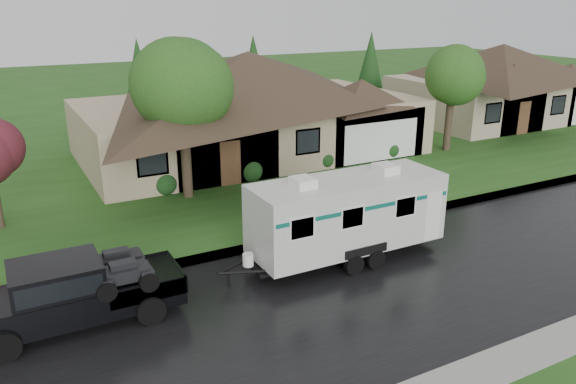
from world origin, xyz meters
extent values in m
plane|color=#214B17|center=(0.00, 0.00, 0.00)|extent=(140.00, 140.00, 0.00)
cube|color=black|center=(0.00, -2.00, 0.01)|extent=(140.00, 8.00, 0.01)
cube|color=gray|center=(0.00, 2.25, 0.07)|extent=(140.00, 0.50, 0.15)
cube|color=#214B17|center=(0.00, 15.00, 0.07)|extent=(140.00, 26.00, 0.15)
cube|color=tan|center=(2.00, 14.00, 1.65)|extent=(18.00, 10.00, 3.00)
pyramid|color=#39291F|center=(2.00, 14.00, 5.75)|extent=(19.44, 10.80, 2.60)
cube|color=tan|center=(7.40, 11.00, 1.50)|extent=(5.76, 4.00, 2.70)
cube|color=tan|center=(22.00, 14.50, 1.65)|extent=(14.00, 9.00, 3.00)
pyramid|color=#39291F|center=(22.00, 14.50, 5.45)|extent=(15.12, 9.72, 2.30)
cube|color=tan|center=(26.20, 12.00, 1.50)|extent=(4.48, 4.00, 2.70)
cylinder|color=#382B1E|center=(-3.54, 8.37, 1.58)|extent=(0.43, 0.43, 2.86)
sphere|color=#306420|center=(-3.54, 8.37, 4.70)|extent=(3.94, 3.94, 3.94)
cylinder|color=#382B1E|center=(12.24, 9.18, 1.48)|extent=(0.41, 0.41, 2.65)
sphere|color=#336721|center=(12.24, 9.18, 4.38)|extent=(3.66, 3.66, 3.66)
sphere|color=#143814|center=(-4.30, 9.30, 0.65)|extent=(1.00, 1.00, 1.00)
sphere|color=#143814|center=(-0.10, 9.30, 0.65)|extent=(1.00, 1.00, 1.00)
sphere|color=#143814|center=(4.10, 9.30, 0.65)|extent=(1.00, 1.00, 1.00)
sphere|color=#143814|center=(8.30, 9.30, 0.65)|extent=(1.00, 1.00, 1.00)
cube|color=black|center=(-9.45, 0.12, 0.73)|extent=(5.63, 1.88, 0.81)
cube|color=black|center=(-9.82, 0.12, 1.46)|extent=(2.25, 1.76, 0.84)
cube|color=black|center=(-9.82, 0.12, 1.50)|extent=(2.07, 1.80, 0.52)
cube|color=black|center=(-7.66, 0.12, 0.92)|extent=(2.07, 1.78, 0.06)
cylinder|color=black|center=(-11.23, -0.80, 0.39)|extent=(0.79, 0.30, 0.79)
cylinder|color=black|center=(-11.23, 1.04, 0.39)|extent=(0.79, 0.30, 0.79)
cylinder|color=black|center=(-7.66, -0.80, 0.39)|extent=(0.79, 0.30, 0.79)
cylinder|color=black|center=(-7.66, 1.04, 0.39)|extent=(0.79, 0.30, 0.79)
cube|color=silver|center=(-0.75, 0.12, 1.67)|extent=(6.57, 2.25, 2.30)
cube|color=black|center=(-0.75, 0.12, 0.38)|extent=(6.95, 1.13, 0.13)
cube|color=#0C554D|center=(-0.75, 0.12, 2.17)|extent=(6.44, 2.27, 0.13)
cube|color=white|center=(-2.43, 0.12, 2.97)|extent=(0.66, 0.75, 0.30)
cube|color=white|center=(0.76, 0.12, 2.97)|extent=(0.66, 0.75, 0.30)
cylinder|color=black|center=(-1.17, -0.99, 0.33)|extent=(0.66, 0.23, 0.66)
cylinder|color=black|center=(-1.17, 1.22, 0.33)|extent=(0.66, 0.23, 0.66)
cylinder|color=black|center=(-0.32, -0.99, 0.33)|extent=(0.66, 0.23, 0.66)
cylinder|color=black|center=(-0.32, 1.22, 0.33)|extent=(0.66, 0.23, 0.66)
camera|label=1|loc=(-10.65, -14.28, 8.30)|focal=35.00mm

